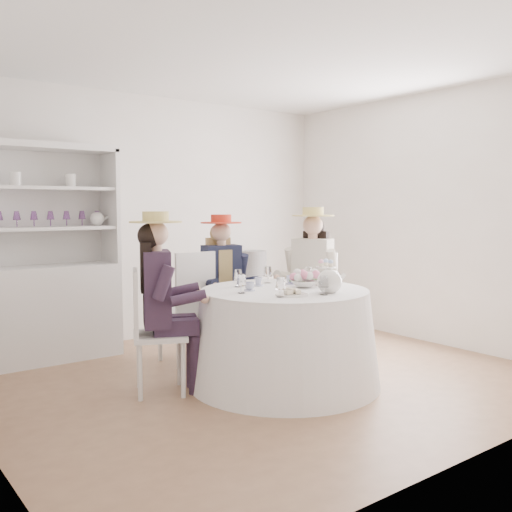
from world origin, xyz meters
TOP-DOWN VIEW (x-y plane):
  - ground at (0.00, 0.00)m, footprint 4.50×4.50m
  - ceiling at (0.00, 0.00)m, footprint 4.50×4.50m
  - wall_back at (0.00, 2.00)m, footprint 4.50×0.00m
  - wall_front at (0.00, -2.00)m, footprint 4.50×0.00m
  - wall_right at (2.25, 0.00)m, footprint 0.00×4.50m
  - tea_table at (0.03, -0.25)m, footprint 1.59×1.59m
  - hutch at (-1.26, 1.69)m, footprint 1.32×0.71m
  - side_table at (1.21, 1.74)m, footprint 0.43×0.43m
  - hatbox at (1.21, 1.74)m, footprint 0.41×0.41m
  - guest_left at (-0.90, 0.16)m, footprint 0.61×0.55m
  - guest_mid at (0.10, 0.77)m, footprint 0.52×0.55m
  - guest_right at (0.87, 0.33)m, footprint 0.62×0.56m
  - spare_chair at (-0.28, 0.77)m, footprint 0.44×0.44m
  - teacup_a at (-0.25, -0.14)m, footprint 0.09×0.09m
  - teacup_b at (-0.02, 0.05)m, footprint 0.09×0.09m
  - teacup_c at (0.28, -0.05)m, footprint 0.11×0.11m
  - flower_bowl at (0.23, -0.27)m, footprint 0.23×0.23m
  - flower_arrangement at (0.27, -0.24)m, footprint 0.19×0.19m
  - table_teapot at (0.20, -0.60)m, footprint 0.28×0.20m
  - sandwich_plate at (-0.13, -0.52)m, footprint 0.25×0.25m
  - cupcake_stand at (0.50, -0.25)m, footprint 0.23×0.23m
  - stemware_set at (0.03, -0.25)m, footprint 0.88×0.88m

SIDE VIEW (x-z plane):
  - ground at x=0.00m, z-range 0.00..0.00m
  - side_table at x=1.21m, z-range 0.00..0.63m
  - tea_table at x=0.03m, z-range 0.00..0.79m
  - spare_chair at x=-0.28m, z-range 0.04..1.10m
  - hutch at x=-1.26m, z-range -0.30..1.77m
  - hatbox at x=1.21m, z-range 0.63..0.94m
  - guest_mid at x=0.10m, z-range 0.09..1.49m
  - sandwich_plate at x=-0.13m, z-range 0.78..0.84m
  - guest_left at x=-0.90m, z-range 0.09..1.53m
  - flower_bowl at x=0.23m, z-range 0.80..0.85m
  - teacup_a at x=-0.25m, z-range 0.80..0.86m
  - teacup_b at x=-0.02m, z-range 0.80..0.86m
  - guest_right at x=0.87m, z-range 0.09..1.57m
  - teacup_c at x=0.28m, z-range 0.80..0.86m
  - stemware_set at x=0.03m, z-range 0.80..0.95m
  - cupcake_stand at x=0.50m, z-range 0.77..0.98m
  - table_teapot at x=0.20m, z-range 0.78..0.99m
  - flower_arrangement at x=0.27m, z-range 0.85..0.92m
  - wall_back at x=0.00m, z-range -0.90..3.60m
  - wall_front at x=0.00m, z-range -0.90..3.60m
  - wall_right at x=2.25m, z-range -0.90..3.60m
  - ceiling at x=0.00m, z-range 2.70..2.70m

